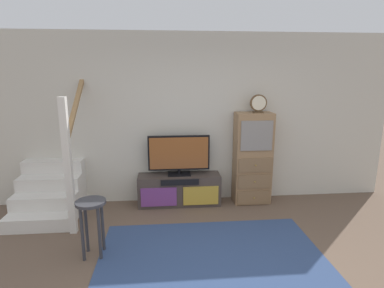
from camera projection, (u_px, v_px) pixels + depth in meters
back_wall at (196, 119)px, 5.03m from camera, size 6.40×0.12×2.70m
area_rug at (213, 260)px, 3.53m from camera, size 2.60×1.80×0.01m
media_console at (179, 190)px, 5.00m from camera, size 1.31×0.38×0.49m
television at (179, 154)px, 4.89m from camera, size 0.97×0.22×0.64m
side_cabinet at (252, 158)px, 5.00m from camera, size 0.58×0.38×1.48m
desk_clock at (258, 104)px, 4.79m from camera, size 0.26×0.08×0.28m
staircase at (55, 186)px, 4.81m from camera, size 1.00×1.36×2.20m
bar_stool_near at (92, 215)px, 3.52m from camera, size 0.34×0.34×0.68m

